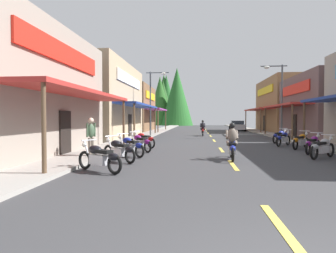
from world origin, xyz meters
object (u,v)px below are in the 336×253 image
Objects in this scene: rider_cruising_lead at (232,144)px; pedestrian_browsing at (91,135)px; motorcycle_parked_left_0 at (100,157)px; parked_car_curbside at (237,126)px; motorcycle_parked_left_1 at (119,150)px; motorcycle_parked_left_3 at (140,142)px; streetlamp_left at (154,94)px; motorcycle_parked_right_6 at (280,136)px; motorcycle_parked_right_4 at (301,141)px; motorcycle_parked_right_2 at (322,147)px; motorcycle_parked_right_3 at (313,144)px; motorcycle_parked_right_5 at (283,138)px; motorcycle_parked_left_4 at (143,139)px; streetlamp_right at (278,91)px; rider_cruising_trailing at (203,129)px; motorcycle_parked_left_2 at (130,146)px.

rider_cruising_lead is 6.12m from pedestrian_browsing.
motorcycle_parked_left_0 is at bearing 134.70° from pedestrian_browsing.
motorcycle_parked_left_1 is at bearing 166.43° from parked_car_curbside.
motorcycle_parked_left_0 is 5.93m from motorcycle_parked_left_3.
parked_car_curbside reaches higher than motorcycle_parked_left_3.
streetlamp_left is 12.65m from motorcycle_parked_right_6.
motorcycle_parked_right_4 is at bearing -107.57° from motorcycle_parked_left_1.
motorcycle_parked_right_2 and motorcycle_parked_right_3 have the same top height.
motorcycle_parked_right_5 is 1.04× the size of motorcycle_parked_left_4.
pedestrian_browsing reaches higher than motorcycle_parked_right_6.
parked_car_curbside is at bearing -61.92° from motorcycle_parked_left_3.
pedestrian_browsing reaches higher than motorcycle_parked_left_1.
motorcycle_parked_right_3 and motorcycle_parked_right_4 have the same top height.
rider_cruising_lead is (4.59, 1.06, 0.17)m from motorcycle_parked_left_1.
streetlamp_left reaches higher than parked_car_curbside.
rider_cruising_lead is at bearing 177.46° from motorcycle_parked_right_4.
motorcycle_parked_right_2 is at bearing -146.39° from motorcycle_parked_left_3.
motorcycle_parked_right_3 is 4.95m from rider_cruising_lead.
motorcycle_parked_left_4 is (-8.89, 2.11, 0.00)m from motorcycle_parked_right_3.
pedestrian_browsing is (-1.51, 0.96, 0.55)m from motorcycle_parked_left_1.
motorcycle_parked_right_4 is at bearing -96.56° from streetlamp_right.
motorcycle_parked_right_2 and motorcycle_parked_left_0 have the same top height.
streetlamp_left is 19.34m from motorcycle_parked_left_0.
streetlamp_left is 3.35× the size of motorcycle_parked_left_0.
rider_cruising_lead is 16.69m from rider_cruising_trailing.
rider_cruising_lead is at bearing 148.12° from motorcycle_parked_right_2.
rider_cruising_trailing is (-4.86, 15.90, 0.17)m from motorcycle_parked_right_2.
motorcycle_parked_left_3 is at bearing -59.69° from motorcycle_parked_left_0.
rider_cruising_trailing reaches higher than motorcycle_parked_left_2.
streetlamp_right reaches higher than motorcycle_parked_left_0.
streetlamp_right is 3.73× the size of motorcycle_parked_left_2.
parked_car_curbside is at bearing 46.84° from motorcycle_parked_right_2.
motorcycle_parked_right_5 is (9.58, -9.15, -3.58)m from streetlamp_left.
motorcycle_parked_left_2 is 4.59m from rider_cruising_lead.
motorcycle_parked_right_3 is at bearing -160.33° from rider_cruising_trailing.
motorcycle_parked_left_4 is (-0.18, 2.02, 0.00)m from motorcycle_parked_left_3.
parked_car_curbside is (0.14, 28.25, 0.20)m from motorcycle_parked_right_2.
pedestrian_browsing reaches higher than motorcycle_parked_right_4.
motorcycle_parked_left_3 is 0.37× the size of parked_car_curbside.
motorcycle_parked_right_6 is 0.99× the size of motorcycle_parked_left_1.
streetlamp_right is 14.71m from rider_cruising_lead.
streetlamp_left is 3.88× the size of motorcycle_parked_left_3.
parked_car_curbside is at bearing 41.19° from motorcycle_parked_right_4.
parked_car_curbside is at bearing -3.99° from rider_cruising_lead.
streetlamp_left is at bearing 101.39° from rider_cruising_trailing.
motorcycle_parked_right_3 is at bearing -145.54° from pedestrian_browsing.
parked_car_curbside reaches higher than motorcycle_parked_left_0.
streetlamp_right reaches higher than motorcycle_parked_left_4.
motorcycle_parked_left_4 is (0.00, 7.95, 0.00)m from motorcycle_parked_left_0.
motorcycle_parked_right_5 is at bearing 47.25° from motorcycle_parked_right_2.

